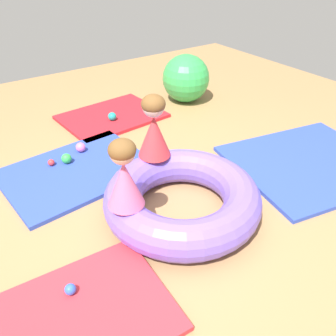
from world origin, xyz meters
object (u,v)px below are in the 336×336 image
Objects in this scene: child_in_pink at (124,174)px; play_ball_pink at (81,147)px; inflatable_cushion at (182,198)px; play_ball_teal at (112,116)px; play_ball_red at (51,162)px; exercise_ball_large at (186,78)px; child_in_red at (154,127)px; play_ball_blue at (70,289)px; play_ball_green at (66,158)px.

play_ball_pink is at bearing 136.32° from child_in_pink.
inflatable_cushion is 12.58× the size of play_ball_teal.
exercise_ball_large is at bearing 16.72° from play_ball_red.
inflatable_cushion is 1.41m from play_ball_red.
child_in_red is at bearing -100.28° from play_ball_teal.
play_ball_teal is at bearing 57.02° from play_ball_blue.
play_ball_blue is at bearing -110.21° from play_ball_green.
play_ball_green is at bearing -154.51° from child_in_red.
child_in_red reaches higher than play_ball_red.
child_in_red reaches higher than exercise_ball_large.
child_in_red is 1.04m from play_ball_pink.
play_ball_red is (-0.14, 0.04, -0.02)m from play_ball_green.
exercise_ball_large is (1.45, 1.88, 0.16)m from inflatable_cushion.
child_in_pink is at bearing 177.15° from inflatable_cushion.
exercise_ball_large is at bearing 3.17° from play_ball_teal.
play_ball_pink is at bearing 103.36° from inflatable_cushion.
play_ball_red is at bearing 163.37° from play_ball_green.
play_ball_blue reaches higher than play_ball_red.
child_in_pink is at bearing 26.69° from play_ball_blue.
exercise_ball_large reaches higher than play_ball_green.
play_ball_red is (-0.18, 1.22, -0.48)m from child_in_pink.
inflatable_cushion is at bearing -62.12° from play_ball_red.
inflatable_cushion is 2.00× the size of exercise_ball_large.
play_ball_green is at bearing -147.44° from play_ball_pink.
play_ball_teal reaches higher than play_ball_red.
inflatable_cushion reaches higher than play_ball_green.
play_ball_blue is at bearing -99.73° from child_in_pink.
play_ball_pink is at bearing 32.56° from play_ball_green.
exercise_ball_large is at bearing 52.39° from inflatable_cushion.
play_ball_blue is at bearing -122.98° from play_ball_teal.
exercise_ball_large is at bearing 97.44° from child_in_pink.
child_in_red reaches higher than inflatable_cushion.
play_ball_teal is at bearing 120.19° from child_in_pink.
play_ball_red is 0.35m from play_ball_pink.
child_in_red is at bearing 33.97° from play_ball_blue.
play_ball_green is 1.00× the size of play_ball_teal.
child_in_pink reaches higher than inflatable_cushion.
child_in_red is 5.54× the size of play_ball_green.
child_in_red reaches higher than child_in_pink.
play_ball_green is (-0.57, 0.72, -0.48)m from child_in_red.
play_ball_pink is at bearing 14.12° from play_ball_red.
play_ball_green is 1.01m from play_ball_teal.
play_ball_teal is (0.81, 0.61, 0.00)m from play_ball_green.
play_ball_green is (-0.03, 1.18, -0.47)m from child_in_pink.
play_ball_blue is 3.31m from exercise_ball_large.
exercise_ball_large is (1.40, 1.40, -0.26)m from child_in_red.
play_ball_pink is (-0.32, 1.33, -0.06)m from inflatable_cushion.
child_in_red is 0.70m from child_in_pink.
play_ball_green is at bearing -142.94° from play_ball_teal.
play_ball_green reaches higher than play_ball_blue.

